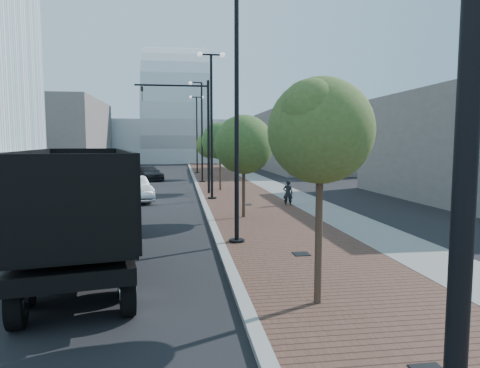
{
  "coord_description": "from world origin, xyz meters",
  "views": [
    {
      "loc": [
        -1.35,
        -4.65,
        3.61
      ],
      "look_at": [
        1.0,
        12.0,
        2.0
      ],
      "focal_mm": 31.45,
      "sensor_mm": 36.0,
      "label": 1
    }
  ],
  "objects": [
    {
      "name": "commercial_block_ne",
      "position": [
        16.0,
        50.0,
        4.0
      ],
      "size": [
        12.0,
        22.0,
        8.0
      ],
      "primitive_type": "cube",
      "color": "#655E5B",
      "rests_on": "ground"
    },
    {
      "name": "streetlight_2",
      "position": [
        0.6,
        22.0,
        4.82
      ],
      "size": [
        1.72,
        0.56,
        9.28
      ],
      "color": "black",
      "rests_on": "ground"
    },
    {
      "name": "west_sidewalk",
      "position": [
        -13.0,
        40.0,
        0.06
      ],
      "size": [
        4.0,
        140.0,
        0.12
      ],
      "primitive_type": "cube",
      "color": "slate",
      "rests_on": "ground"
    },
    {
      "name": "commercial_block_nw",
      "position": [
        -20.0,
        60.0,
        5.0
      ],
      "size": [
        14.0,
        20.0,
        10.0
      ],
      "primitive_type": "cube",
      "color": "#665F5C",
      "rests_on": "ground"
    },
    {
      "name": "curb",
      "position": [
        0.0,
        40.0,
        0.07
      ],
      "size": [
        0.3,
        140.0,
        0.14
      ],
      "primitive_type": "cube",
      "color": "gray",
      "rests_on": "ground"
    },
    {
      "name": "streetlight_1",
      "position": [
        0.49,
        10.0,
        4.34
      ],
      "size": [
        1.44,
        0.56,
        9.21
      ],
      "color": "black",
      "rests_on": "ground"
    },
    {
      "name": "convention_center",
      "position": [
        -2.0,
        85.0,
        6.0
      ],
      "size": [
        50.0,
        30.0,
        50.0
      ],
      "color": "#A9B0B3",
      "rests_on": "ground"
    },
    {
      "name": "streetlight_3",
      "position": [
        0.49,
        34.0,
        4.34
      ],
      "size": [
        1.44,
        0.56,
        9.21
      ],
      "color": "black",
      "rests_on": "ground"
    },
    {
      "name": "dump_truck",
      "position": [
        -4.89,
        11.36,
        1.45
      ],
      "size": [
        4.87,
        13.57,
        3.44
      ],
      "rotation": [
        0.0,
        0.0,
        0.18
      ],
      "color": "black",
      "rests_on": "ground"
    },
    {
      "name": "tree_2",
      "position": [
        1.65,
        27.02,
        3.83
      ],
      "size": [
        2.78,
        2.78,
        5.24
      ],
      "color": "#382619",
      "rests_on": "ground"
    },
    {
      "name": "dark_car_far",
      "position": [
        -4.54,
        37.88,
        0.71
      ],
      "size": [
        3.59,
        5.26,
        1.41
      ],
      "primitive_type": "imported",
      "rotation": [
        0.0,
        0.0,
        0.37
      ],
      "color": "black",
      "rests_on": "ground"
    },
    {
      "name": "streetlight_4",
      "position": [
        0.6,
        46.0,
        4.82
      ],
      "size": [
        1.72,
        0.56,
        9.28
      ],
      "color": "black",
      "rests_on": "ground"
    },
    {
      "name": "white_sedan",
      "position": [
        -4.37,
        22.36,
        0.78
      ],
      "size": [
        3.09,
        5.03,
        1.56
      ],
      "primitive_type": "imported",
      "rotation": [
        0.0,
        0.0,
        0.33
      ],
      "color": "silver",
      "rests_on": "ground"
    },
    {
      "name": "tree_0",
      "position": [
        1.65,
        4.02,
        3.87
      ],
      "size": [
        2.32,
        2.26,
        5.02
      ],
      "color": "#382619",
      "rests_on": "ground"
    },
    {
      "name": "pedestrian",
      "position": [
        4.71,
        18.62,
        0.78
      ],
      "size": [
        0.63,
        0.49,
        1.56
      ],
      "primitive_type": "imported",
      "rotation": [
        0.0,
        0.0,
        2.92
      ],
      "color": "black",
      "rests_on": "ground"
    },
    {
      "name": "utility_cover_1",
      "position": [
        2.4,
        8.0,
        0.13
      ],
      "size": [
        0.5,
        0.5,
        0.02
      ],
      "primitive_type": "cube",
      "color": "black",
      "rests_on": "sidewalk"
    },
    {
      "name": "tree_3",
      "position": [
        1.65,
        39.02,
        3.5
      ],
      "size": [
        2.72,
        2.72,
        4.87
      ],
      "color": "#382619",
      "rests_on": "ground"
    },
    {
      "name": "dark_car_mid",
      "position": [
        -6.61,
        27.51,
        0.6
      ],
      "size": [
        3.31,
        4.75,
        1.2
      ],
      "primitive_type": "imported",
      "rotation": [
        0.0,
        0.0,
        0.34
      ],
      "color": "black",
      "rests_on": "ground"
    },
    {
      "name": "sidewalk",
      "position": [
        3.5,
        40.0,
        0.06
      ],
      "size": [
        7.0,
        140.0,
        0.12
      ],
      "primitive_type": "cube",
      "color": "#4C2D23",
      "rests_on": "ground"
    },
    {
      "name": "utility_cover_2",
      "position": [
        2.4,
        19.0,
        0.13
      ],
      "size": [
        0.5,
        0.5,
        0.02
      ],
      "primitive_type": "cube",
      "color": "black",
      "rests_on": "sidewalk"
    },
    {
      "name": "tree_1",
      "position": [
        1.65,
        15.02,
        3.57
      ],
      "size": [
        2.79,
        2.79,
        4.98
      ],
      "color": "#382619",
      "rests_on": "ground"
    },
    {
      "name": "concrete_strip",
      "position": [
        6.2,
        40.0,
        0.07
      ],
      "size": [
        2.4,
        140.0,
        0.13
      ],
      "primitive_type": "cube",
      "color": "slate",
      "rests_on": "ground"
    },
    {
      "name": "traffic_mast",
      "position": [
        -0.3,
        25.0,
        4.98
      ],
      "size": [
        5.09,
        0.2,
        8.0
      ],
      "color": "black",
      "rests_on": "ground"
    }
  ]
}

